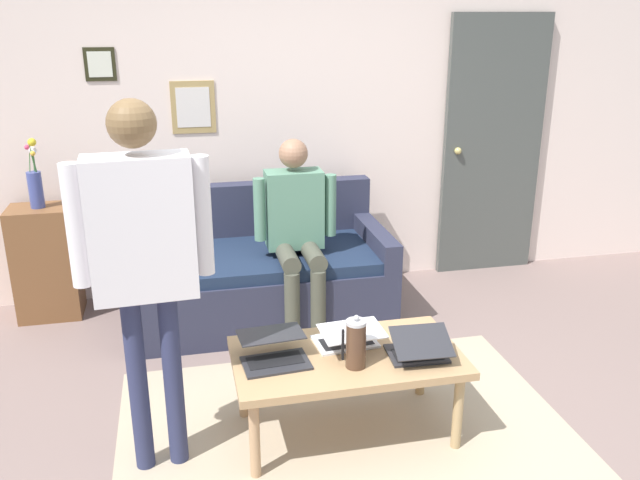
# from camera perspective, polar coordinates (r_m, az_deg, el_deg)

# --- Properties ---
(ground_plane) EXTENTS (7.68, 7.68, 0.00)m
(ground_plane) POSITION_cam_1_polar(r_m,az_deg,el_deg) (3.47, 3.44, -17.22)
(ground_plane) COLOR #7C6661
(area_rug) EXTENTS (2.31, 1.85, 0.01)m
(area_rug) POSITION_cam_1_polar(r_m,az_deg,el_deg) (3.48, 2.67, -17.00)
(area_rug) COLOR tan
(area_rug) RESTS_ON ground_plane
(back_wall) EXTENTS (7.04, 0.11, 2.70)m
(back_wall) POSITION_cam_1_polar(r_m,az_deg,el_deg) (4.99, -3.27, 11.02)
(back_wall) COLOR silver
(back_wall) RESTS_ON ground_plane
(interior_door) EXTENTS (0.82, 0.09, 2.05)m
(interior_door) POSITION_cam_1_polar(r_m,az_deg,el_deg) (5.48, 14.66, 7.73)
(interior_door) COLOR #484C48
(interior_door) RESTS_ON ground_plane
(couch) EXTENTS (1.76, 0.91, 0.88)m
(couch) POSITION_cam_1_polar(r_m,az_deg,el_deg) (4.66, -5.29, -2.97)
(couch) COLOR #292B40
(couch) RESTS_ON ground_plane
(coffee_table) EXTENTS (1.13, 0.63, 0.45)m
(coffee_table) POSITION_cam_1_polar(r_m,az_deg,el_deg) (3.34, 2.33, -10.52)
(coffee_table) COLOR tan
(coffee_table) RESTS_ON ground_plane
(laptop_left) EXTENTS (0.34, 0.34, 0.13)m
(laptop_left) POSITION_cam_1_polar(r_m,az_deg,el_deg) (3.37, 2.39, -8.45)
(laptop_left) COLOR silver
(laptop_left) RESTS_ON coffee_table
(laptop_center) EXTENTS (0.34, 0.33, 0.12)m
(laptop_center) POSITION_cam_1_polar(r_m,az_deg,el_deg) (3.24, -3.99, -9.69)
(laptop_center) COLOR #28282D
(laptop_center) RESTS_ON coffee_table
(laptop_right) EXTENTS (0.30, 0.29, 0.15)m
(laptop_right) POSITION_cam_1_polar(r_m,az_deg,el_deg) (3.30, 8.49, -9.34)
(laptop_right) COLOR #28282D
(laptop_right) RESTS_ON coffee_table
(french_press) EXTENTS (0.12, 0.10, 0.27)m
(french_press) POSITION_cam_1_polar(r_m,az_deg,el_deg) (3.16, 3.09, -8.90)
(french_press) COLOR #4C3323
(french_press) RESTS_ON coffee_table
(side_shelf) EXTENTS (0.42, 0.32, 0.80)m
(side_shelf) POSITION_cam_1_polar(r_m,az_deg,el_deg) (4.98, -22.57, -1.79)
(side_shelf) COLOR brown
(side_shelf) RESTS_ON ground_plane
(flower_vase) EXTENTS (0.10, 0.10, 0.48)m
(flower_vase) POSITION_cam_1_polar(r_m,az_deg,el_deg) (4.82, -23.40, 4.55)
(flower_vase) COLOR #3D488C
(flower_vase) RESTS_ON side_shelf
(person_standing) EXTENTS (0.60, 0.22, 1.73)m
(person_standing) POSITION_cam_1_polar(r_m,az_deg,el_deg) (2.91, -15.05, -0.48)
(person_standing) COLOR #2B3051
(person_standing) RESTS_ON ground_plane
(person_seated) EXTENTS (0.55, 0.51, 1.28)m
(person_seated) POSITION_cam_1_polar(r_m,az_deg,el_deg) (4.34, -2.05, 1.35)
(person_seated) COLOR #46473B
(person_seated) RESTS_ON ground_plane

